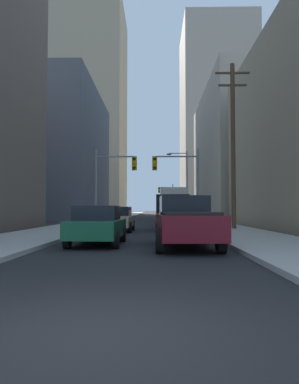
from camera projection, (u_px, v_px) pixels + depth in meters
The scene contains 18 objects.
ground_plane at pixel (95, 335), 4.13m from camera, with size 400.00×400.00×0.00m, color black.
sidewalk_left at pixel (116, 218), 54.16m from camera, with size 3.83×160.00×0.15m, color #9E9E99.
sidewalk_right at pixel (187, 218), 53.98m from camera, with size 3.83×160.00×0.15m, color #9E9E99.
city_bus at pixel (172, 204), 39.95m from camera, with size 2.67×11.52×3.40m.
pickup_truck_maroon at pixel (186, 222), 13.45m from camera, with size 2.20×5.47×1.90m.
cargo_van_black at pixel (172, 210), 24.38m from camera, with size 2.17×5.27×2.26m.
sedan_green at pixel (98, 225), 14.27m from camera, with size 1.95×4.23×1.52m.
sedan_beige at pixel (117, 219), 22.58m from camera, with size 1.95×4.25×1.52m.
sedan_red at pixel (169, 216), 30.95m from camera, with size 1.95×4.24×1.52m.
traffic_signal_near_left at pixel (114, 175), 28.19m from camera, with size 3.23×0.44×6.00m.
traffic_signal_near_right at pixel (178, 174), 28.11m from camera, with size 3.59×0.44×6.00m.
traffic_signal_far_right at pixel (167, 195), 69.54m from camera, with size 2.88×0.44×6.00m.
utility_pole_right at pixel (233, 142), 23.43m from camera, with size 2.20×0.28×10.72m.
street_lamp_right at pixel (184, 179), 39.11m from camera, with size 2.28×0.32×7.50m.
building_left_mid_office at pixel (26, 155), 52.91m from camera, with size 20.96×24.41×18.22m, color #4C515B.
building_left_far_tower at pixel (85, 111), 99.58m from camera, with size 20.83×23.71×55.83m, color tan.
building_right_mid_block at pixel (278, 154), 53.36m from camera, with size 21.57×27.49×18.49m, color #B7A893.
building_right_far_highrise at pixel (217, 120), 93.73m from camera, with size 17.53×20.63×47.76m, color #B7A893.
Camera 1 is at (0.68, -4.18, 1.42)m, focal length 34.44 mm.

